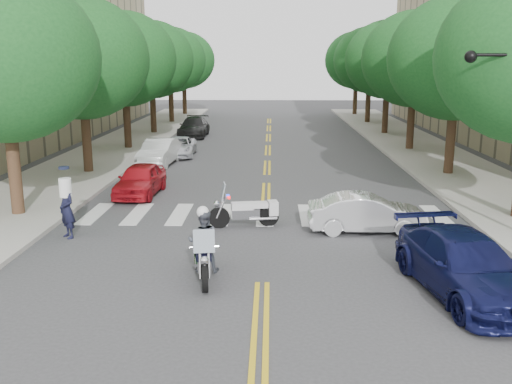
{
  "coord_description": "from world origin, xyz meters",
  "views": [
    {
      "loc": [
        0.2,
        -13.41,
        5.41
      ],
      "look_at": [
        -0.28,
        4.53,
        1.3
      ],
      "focal_mm": 40.0,
      "sensor_mm": 36.0,
      "label": 1
    }
  ],
  "objects_px": {
    "motorcycle_parked": "(250,211)",
    "officer_standing": "(67,209)",
    "sedan_blue": "(465,265)",
    "convertible": "(367,213)",
    "motorcycle_police": "(203,246)"
  },
  "relations": [
    {
      "from": "sedan_blue",
      "to": "motorcycle_police",
      "type": "bearing_deg",
      "value": 162.69
    },
    {
      "from": "motorcycle_police",
      "to": "convertible",
      "type": "height_order",
      "value": "motorcycle_police"
    },
    {
      "from": "sedan_blue",
      "to": "convertible",
      "type": "bearing_deg",
      "value": 97.02
    },
    {
      "from": "motorcycle_parked",
      "to": "officer_standing",
      "type": "relative_size",
      "value": 1.28
    },
    {
      "from": "motorcycle_parked",
      "to": "convertible",
      "type": "xyz_separation_m",
      "value": [
        3.8,
        -0.49,
        0.09
      ]
    },
    {
      "from": "motorcycle_police",
      "to": "sedan_blue",
      "type": "bearing_deg",
      "value": 164.0
    },
    {
      "from": "motorcycle_parked",
      "to": "officer_standing",
      "type": "height_order",
      "value": "officer_standing"
    },
    {
      "from": "motorcycle_parked",
      "to": "motorcycle_police",
      "type": "bearing_deg",
      "value": 157.85
    },
    {
      "from": "convertible",
      "to": "motorcycle_police",
      "type": "bearing_deg",
      "value": 130.79
    },
    {
      "from": "motorcycle_parked",
      "to": "sedan_blue",
      "type": "bearing_deg",
      "value": -146.25
    },
    {
      "from": "officer_standing",
      "to": "sedan_blue",
      "type": "height_order",
      "value": "officer_standing"
    },
    {
      "from": "motorcycle_parked",
      "to": "convertible",
      "type": "bearing_deg",
      "value": -107.32
    },
    {
      "from": "motorcycle_police",
      "to": "motorcycle_parked",
      "type": "distance_m",
      "value": 4.79
    },
    {
      "from": "officer_standing",
      "to": "convertible",
      "type": "bearing_deg",
      "value": 50.43
    },
    {
      "from": "motorcycle_police",
      "to": "motorcycle_parked",
      "type": "height_order",
      "value": "motorcycle_police"
    }
  ]
}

